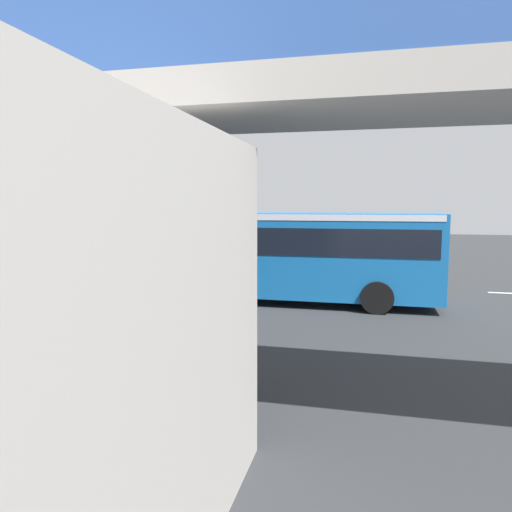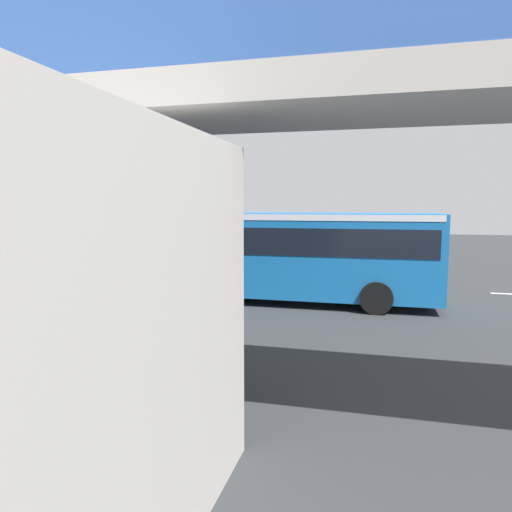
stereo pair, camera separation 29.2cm
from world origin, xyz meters
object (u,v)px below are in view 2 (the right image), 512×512
(traffic_sign, at_px, (262,236))
(parked_van, at_px, (80,281))
(pedestrian, at_px, (113,262))
(city_bus, at_px, (271,248))

(traffic_sign, bearing_deg, parked_van, 72.99)
(pedestrian, relative_size, traffic_sign, 0.64)
(pedestrian, distance_m, traffic_sign, 7.03)
(parked_van, distance_m, traffic_sign, 10.62)
(parked_van, distance_m, pedestrian, 7.17)
(parked_van, bearing_deg, city_bus, -138.84)
(city_bus, bearing_deg, parked_van, 41.16)
(parked_van, bearing_deg, traffic_sign, -107.01)
(city_bus, relative_size, pedestrian, 6.44)
(parked_van, height_order, traffic_sign, traffic_sign)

